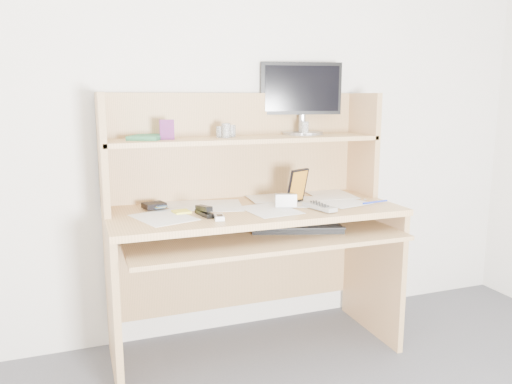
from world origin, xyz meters
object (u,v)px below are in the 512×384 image
object	(u,v)px
tv_remote	(319,207)
monitor	(301,96)
keyboard	(297,227)
game_case	(297,186)

from	to	relation	value
tv_remote	monitor	distance (m)	0.66
keyboard	monitor	bearing A→B (deg)	81.42
keyboard	game_case	size ratio (longest dim) A/B	2.66
keyboard	monitor	xyz separation A→B (m)	(0.19, 0.37, 0.62)
tv_remote	monitor	size ratio (longest dim) A/B	0.45
keyboard	tv_remote	world-z (taller)	tv_remote
tv_remote	monitor	world-z (taller)	monitor
tv_remote	game_case	world-z (taller)	game_case
game_case	monitor	size ratio (longest dim) A/B	0.39
keyboard	game_case	distance (m)	0.23
tv_remote	monitor	bearing A→B (deg)	64.42
game_case	keyboard	bearing A→B (deg)	-140.13
tv_remote	game_case	xyz separation A→B (m)	(-0.04, 0.16, 0.08)
monitor	keyboard	bearing A→B (deg)	-105.52
keyboard	tv_remote	bearing A→B (deg)	-0.06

